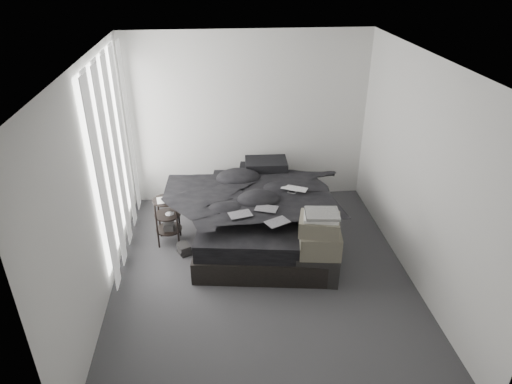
{
  "coord_description": "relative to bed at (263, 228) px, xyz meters",
  "views": [
    {
      "loc": [
        -0.5,
        -4.44,
        3.55
      ],
      "look_at": [
        0.0,
        0.8,
        0.75
      ],
      "focal_mm": 32.0,
      "sensor_mm": 36.0,
      "label": 1
    }
  ],
  "objects": [
    {
      "name": "pillow_lower",
      "position": [
        0.06,
        0.84,
        0.45
      ],
      "size": [
        0.71,
        0.53,
        0.15
      ],
      "primitive_type": "cube",
      "rotation": [
        0.0,
        0.0,
        -0.14
      ],
      "color": "black",
      "rests_on": "mattress"
    },
    {
      "name": "pillow_upper",
      "position": [
        0.13,
        0.81,
        0.59
      ],
      "size": [
        0.62,
        0.44,
        0.14
      ],
      "primitive_type": "cube",
      "rotation": [
        0.0,
        0.0,
        -0.03
      ],
      "color": "black",
      "rests_on": "pillow_lower"
    },
    {
      "name": "wall_back",
      "position": [
        -0.1,
        1.24,
        1.15
      ],
      "size": [
        3.6,
        0.01,
        2.6
      ],
      "primitive_type": "cube",
      "color": "silver",
      "rests_on": "ground"
    },
    {
      "name": "comic_a",
      "position": [
        -0.34,
        -0.54,
        0.63
      ],
      "size": [
        0.31,
        0.24,
        0.01
      ],
      "primitive_type": "cube",
      "rotation": [
        0.0,
        0.0,
        0.25
      ],
      "color": "black",
      "rests_on": "duvet"
    },
    {
      "name": "ceiling",
      "position": [
        -0.1,
        -0.86,
        2.45
      ],
      "size": [
        3.6,
        4.2,
        0.01
      ],
      "primitive_type": "cube",
      "color": "white",
      "rests_on": "ground"
    },
    {
      "name": "comic_b",
      "position": [
        -0.01,
        -0.42,
        0.64
      ],
      "size": [
        0.32,
        0.26,
        0.01
      ],
      "primitive_type": "cube",
      "rotation": [
        0.0,
        0.0,
        -0.35
      ],
      "color": "black",
      "rests_on": "duvet"
    },
    {
      "name": "window_left",
      "position": [
        -1.88,
        0.04,
        1.2
      ],
      "size": [
        0.02,
        2.0,
        2.3
      ],
      "primitive_type": "cube",
      "color": "white",
      "rests_on": "wall_left"
    },
    {
      "name": "wall_left",
      "position": [
        -1.9,
        -0.86,
        1.15
      ],
      "size": [
        0.01,
        4.2,
        2.6
      ],
      "primitive_type": "cube",
      "color": "silver",
      "rests_on": "ground"
    },
    {
      "name": "bed",
      "position": [
        0.0,
        0.0,
        0.0
      ],
      "size": [
        1.92,
        2.37,
        0.29
      ],
      "primitive_type": "cube",
      "rotation": [
        0.0,
        0.0,
        -0.14
      ],
      "color": "black",
      "rests_on": "floor"
    },
    {
      "name": "box_upper",
      "position": [
        0.54,
        -0.96,
        0.62
      ],
      "size": [
        0.53,
        0.47,
        0.2
      ],
      "primitive_type": "cube",
      "rotation": [
        0.0,
        0.0,
        -0.26
      ],
      "color": "#5F5B4B",
      "rests_on": "box_mid"
    },
    {
      "name": "floor",
      "position": [
        -0.1,
        -0.86,
        -0.15
      ],
      "size": [
        3.6,
        4.2,
        0.01
      ],
      "primitive_type": "cube",
      "color": "#363639",
      "rests_on": "ground"
    },
    {
      "name": "mattress",
      "position": [
        0.0,
        0.0,
        0.26
      ],
      "size": [
        1.85,
        2.3,
        0.23
      ],
      "primitive_type": "cube",
      "rotation": [
        0.0,
        0.0,
        -0.14
      ],
      "color": "black",
      "rests_on": "bed"
    },
    {
      "name": "wall_front",
      "position": [
        -0.1,
        -2.96,
        1.15
      ],
      "size": [
        3.6,
        0.01,
        2.6
      ],
      "primitive_type": "cube",
      "color": "silver",
      "rests_on": "ground"
    },
    {
      "name": "comic_c",
      "position": [
        0.09,
        -0.75,
        0.65
      ],
      "size": [
        0.32,
        0.28,
        0.01
      ],
      "primitive_type": "cube",
      "rotation": [
        0.0,
        0.0,
        0.47
      ],
      "color": "black",
      "rests_on": "duvet"
    },
    {
      "name": "art_book_white",
      "position": [
        0.55,
        -0.96,
        0.74
      ],
      "size": [
        0.44,
        0.38,
        0.04
      ],
      "primitive_type": "cube",
      "rotation": [
        0.0,
        0.0,
        -0.21
      ],
      "color": "silver",
      "rests_on": "box_upper"
    },
    {
      "name": "curtain_left",
      "position": [
        -1.83,
        0.04,
        1.13
      ],
      "size": [
        0.06,
        2.12,
        2.48
      ],
      "primitive_type": "cube",
      "color": "white",
      "rests_on": "wall_left"
    },
    {
      "name": "laptop",
      "position": [
        0.4,
        -0.0,
        0.64
      ],
      "size": [
        0.41,
        0.35,
        0.03
      ],
      "primitive_type": "imported",
      "rotation": [
        0.0,
        0.0,
        -0.45
      ],
      "color": "silver",
      "rests_on": "duvet"
    },
    {
      "name": "duvet",
      "position": [
        -0.01,
        -0.05,
        0.5
      ],
      "size": [
        1.84,
        2.05,
        0.25
      ],
      "primitive_type": "imported",
      "rotation": [
        0.0,
        0.0,
        -0.14
      ],
      "color": "black",
      "rests_on": "mattress"
    },
    {
      "name": "papers",
      "position": [
        -1.27,
        0.0,
        0.51
      ],
      "size": [
        0.28,
        0.22,
        0.01
      ],
      "primitive_type": "cube",
      "rotation": [
        0.0,
        0.0,
        0.17
      ],
      "color": "white",
      "rests_on": "side_stand"
    },
    {
      "name": "side_stand",
      "position": [
        -1.28,
        0.01,
        0.18
      ],
      "size": [
        0.36,
        0.36,
        0.65
      ],
      "primitive_type": "cylinder",
      "rotation": [
        0.0,
        0.0,
        -0.01
      ],
      "color": "black",
      "rests_on": "floor"
    },
    {
      "name": "wall_right",
      "position": [
        1.7,
        -0.86,
        1.15
      ],
      "size": [
        0.01,
        4.2,
        2.6
      ],
      "primitive_type": "cube",
      "color": "silver",
      "rests_on": "ground"
    },
    {
      "name": "art_book_snake",
      "position": [
        0.56,
        -0.97,
        0.77
      ],
      "size": [
        0.4,
        0.34,
        0.04
      ],
      "primitive_type": "cube",
      "rotation": [
        0.0,
        0.0,
        -0.1
      ],
      "color": "silver",
      "rests_on": "art_book_white"
    },
    {
      "name": "box_mid",
      "position": [
        0.56,
        -0.97,
        0.37
      ],
      "size": [
        0.52,
        0.44,
        0.29
      ],
      "primitive_type": "cube",
      "rotation": [
        0.0,
        0.0,
        -0.14
      ],
      "color": "#5F5B4B",
      "rests_on": "box_lower"
    },
    {
      "name": "floor_books",
      "position": [
        -1.08,
        -0.29,
        -0.08
      ],
      "size": [
        0.2,
        0.23,
        0.13
      ],
      "primitive_type": "cube",
      "rotation": [
        0.0,
        0.0,
        0.4
      ],
      "color": "black",
      "rests_on": "floor"
    },
    {
      "name": "box_lower",
      "position": [
        0.55,
        -0.96,
        0.04
      ],
      "size": [
        0.58,
        0.49,
        0.38
      ],
      "primitive_type": "cube",
      "rotation": [
        0.0,
        0.0,
        -0.21
      ],
      "color": "black",
      "rests_on": "floor"
    }
  ]
}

